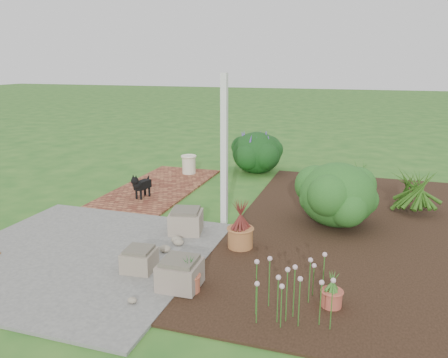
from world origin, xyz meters
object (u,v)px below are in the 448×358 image
(cream_ceramic_urn, at_px, (189,165))
(stone_trough_near, at_px, (139,260))
(black_dog, at_px, (141,184))
(evergreen_shrub, at_px, (337,193))

(cream_ceramic_urn, bearing_deg, stone_trough_near, -74.95)
(black_dog, height_order, evergreen_shrub, evergreen_shrub)
(stone_trough_near, relative_size, black_dog, 0.72)
(stone_trough_near, height_order, evergreen_shrub, evergreen_shrub)
(cream_ceramic_urn, xyz_separation_m, evergreen_shrub, (3.64, -2.38, 0.31))
(black_dog, bearing_deg, cream_ceramic_urn, 97.53)
(black_dog, distance_m, evergreen_shrub, 3.79)
(stone_trough_near, xyz_separation_m, evergreen_shrub, (2.31, 2.56, 0.39))
(stone_trough_near, bearing_deg, evergreen_shrub, 47.92)
(cream_ceramic_urn, height_order, evergreen_shrub, evergreen_shrub)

